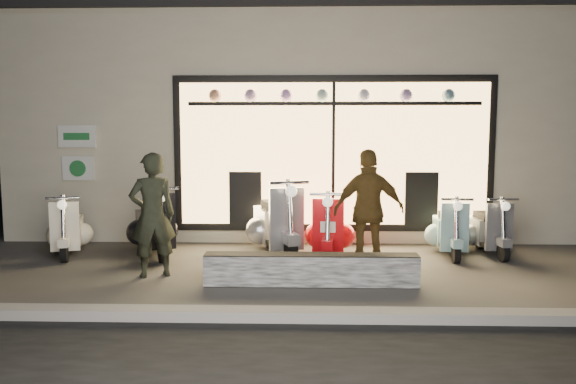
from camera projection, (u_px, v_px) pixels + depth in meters
The scene contains 12 objects.
ground at pixel (282, 272), 7.78m from camera, with size 40.00×40.00×0.00m, color #383533.
kerb at pixel (274, 315), 5.79m from camera, with size 40.00×0.25×0.12m, color slate.
shop_building at pixel (291, 124), 12.50m from camera, with size 10.20×6.23×4.20m.
graffiti_barrier at pixel (311, 270), 7.10m from camera, with size 2.70×0.28×0.40m, color black.
scooter_silver at pixel (276, 224), 8.95m from camera, with size 0.85×1.64×1.17m.
scooter_red at pixel (329, 230), 8.72m from camera, with size 0.53×1.44×1.02m.
scooter_black at pixel (154, 226), 8.99m from camera, with size 0.87×1.46×1.07m.
scooter_cream at pixel (69, 230), 8.94m from camera, with size 0.67×1.31×0.94m.
scooter_blue at pixel (449, 231), 8.90m from camera, with size 0.47×1.29×0.92m.
scooter_grey at pixel (487, 230), 8.98m from camera, with size 0.45×1.27×0.91m.
man at pixel (153, 215), 7.46m from camera, with size 0.61×0.40×1.67m, color black.
woman at pixel (369, 210), 7.79m from camera, with size 1.00×0.41×1.70m, color brown.
Camera 1 is at (0.31, -7.61, 1.96)m, focal length 35.00 mm.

